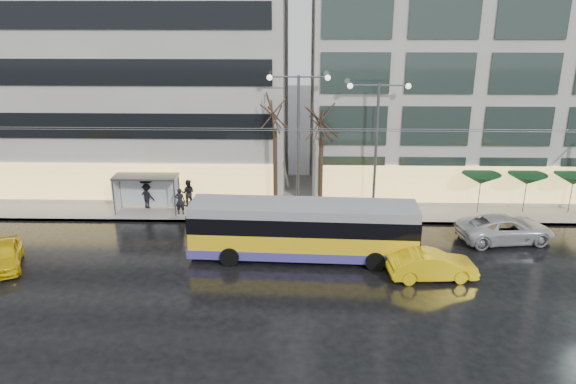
{
  "coord_description": "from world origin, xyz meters",
  "views": [
    {
      "loc": [
        2.18,
        -24.31,
        13.6
      ],
      "look_at": [
        1.48,
        5.0,
        3.5
      ],
      "focal_mm": 35.0,
      "sensor_mm": 36.0,
      "label": 1
    }
  ],
  "objects_px": {
    "trolleybus": "(303,232)",
    "street_lamp_near": "(298,125)",
    "bus_shelter": "(141,185)",
    "taxi_a": "(4,255)"
  },
  "relations": [
    {
      "from": "trolleybus",
      "to": "bus_shelter",
      "type": "xyz_separation_m",
      "value": [
        -10.71,
        6.68,
        0.41
      ]
    },
    {
      "from": "bus_shelter",
      "to": "taxi_a",
      "type": "distance_m",
      "value": 9.81
    },
    {
      "from": "street_lamp_near",
      "to": "taxi_a",
      "type": "xyz_separation_m",
      "value": [
        -15.58,
        -8.34,
        -5.3
      ]
    },
    {
      "from": "trolleybus",
      "to": "street_lamp_near",
      "type": "bearing_deg",
      "value": 92.77
    },
    {
      "from": "trolleybus",
      "to": "taxi_a",
      "type": "xyz_separation_m",
      "value": [
        -15.91,
        -1.55,
        -0.86
      ]
    },
    {
      "from": "bus_shelter",
      "to": "taxi_a",
      "type": "bearing_deg",
      "value": -122.29
    },
    {
      "from": "street_lamp_near",
      "to": "taxi_a",
      "type": "relative_size",
      "value": 2.22
    },
    {
      "from": "bus_shelter",
      "to": "street_lamp_near",
      "type": "bearing_deg",
      "value": 0.63
    },
    {
      "from": "trolleybus",
      "to": "bus_shelter",
      "type": "distance_m",
      "value": 12.63
    },
    {
      "from": "bus_shelter",
      "to": "street_lamp_near",
      "type": "xyz_separation_m",
      "value": [
        10.38,
        0.11,
        4.03
      ]
    }
  ]
}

